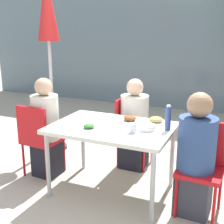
# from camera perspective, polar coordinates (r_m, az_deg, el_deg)

# --- Properties ---
(ground_plane) EXTENTS (24.00, 24.00, 0.00)m
(ground_plane) POSITION_cam_1_polar(r_m,az_deg,el_deg) (3.50, 0.00, -14.15)
(ground_plane) COLOR #B2A893
(building_facade) EXTENTS (10.00, 0.20, 3.00)m
(building_facade) POSITION_cam_1_polar(r_m,az_deg,el_deg) (6.76, 13.73, 13.02)
(building_facade) COLOR slate
(building_facade) RESTS_ON ground
(dining_table) EXTENTS (1.23, 0.86, 0.74)m
(dining_table) POSITION_cam_1_polar(r_m,az_deg,el_deg) (3.22, 0.00, -3.63)
(dining_table) COLOR silver
(dining_table) RESTS_ON ground
(chair_left) EXTENTS (0.42, 0.42, 0.87)m
(chair_left) POSITION_cam_1_polar(r_m,az_deg,el_deg) (3.71, -13.33, -4.18)
(chair_left) COLOR red
(chair_left) RESTS_ON ground
(person_left) EXTENTS (0.31, 0.31, 1.17)m
(person_left) POSITION_cam_1_polar(r_m,az_deg,el_deg) (3.72, -11.99, -3.27)
(person_left) COLOR black
(person_left) RESTS_ON ground
(chair_right) EXTENTS (0.42, 0.42, 0.87)m
(chair_right) POSITION_cam_1_polar(r_m,az_deg,el_deg) (3.08, 16.26, -8.51)
(chair_right) COLOR red
(chair_right) RESTS_ON ground
(person_right) EXTENTS (0.35, 0.35, 1.18)m
(person_right) POSITION_cam_1_polar(r_m,az_deg,el_deg) (3.00, 15.07, -8.16)
(person_right) COLOR #383842
(person_right) RESTS_ON ground
(chair_far) EXTENTS (0.40, 0.40, 0.87)m
(chair_far) POSITION_cam_1_polar(r_m,az_deg,el_deg) (3.95, 3.26, -2.59)
(chair_far) COLOR red
(chair_far) RESTS_ON ground
(person_far) EXTENTS (0.34, 0.34, 1.13)m
(person_far) POSITION_cam_1_polar(r_m,az_deg,el_deg) (3.87, 4.11, -2.70)
(person_far) COLOR black
(person_far) RESTS_ON ground
(closed_umbrella) EXTENTS (0.36, 0.36, 2.45)m
(closed_umbrella) POSITION_cam_1_polar(r_m,az_deg,el_deg) (4.35, -11.64, 16.14)
(closed_umbrella) COLOR #333333
(closed_umbrella) RESTS_ON ground
(plate_0) EXTENTS (0.20, 0.20, 0.06)m
(plate_0) POSITION_cam_1_polar(r_m,az_deg,el_deg) (3.10, -4.22, -2.84)
(plate_0) COLOR white
(plate_0) RESTS_ON dining_table
(plate_1) EXTENTS (0.26, 0.26, 0.07)m
(plate_1) POSITION_cam_1_polar(r_m,az_deg,el_deg) (3.32, 8.04, -1.60)
(plate_1) COLOR white
(plate_1) RESTS_ON dining_table
(plate_2) EXTENTS (0.25, 0.25, 0.07)m
(plate_2) POSITION_cam_1_polar(r_m,az_deg,el_deg) (3.35, 3.29, -1.37)
(plate_2) COLOR white
(plate_2) RESTS_ON dining_table
(bottle) EXTENTS (0.06, 0.06, 0.25)m
(bottle) POSITION_cam_1_polar(r_m,az_deg,el_deg) (3.09, 10.22, -1.12)
(bottle) COLOR #334C8E
(bottle) RESTS_ON dining_table
(drinking_cup) EXTENTS (0.07, 0.07, 0.09)m
(drinking_cup) POSITION_cam_1_polar(r_m,az_deg,el_deg) (3.00, 3.81, -2.94)
(drinking_cup) COLOR silver
(drinking_cup) RESTS_ON dining_table
(salad_bowl) EXTENTS (0.19, 0.19, 0.05)m
(salad_bowl) POSITION_cam_1_polar(r_m,az_deg,el_deg) (3.11, 6.23, -2.77)
(salad_bowl) COLOR white
(salad_bowl) RESTS_ON dining_table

